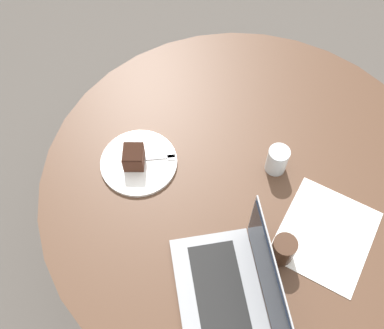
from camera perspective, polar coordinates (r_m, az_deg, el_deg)
The scene contains 9 objects.
ground_plane at distance 2.13m, azimuth 4.85°, elevation -11.16°, with size 12.00×12.00×0.00m, color #4C4742.
dining_table at distance 1.56m, azimuth 6.51°, elevation -3.44°, with size 1.34×1.34×0.72m.
paper_document at distance 1.44m, azimuth 16.61°, elevation -8.49°, with size 0.36×0.33×0.00m.
plate at distance 1.50m, azimuth -6.76°, elevation 0.27°, with size 0.25×0.25×0.01m.
cake_slice at distance 1.46m, azimuth -7.42°, elevation 0.96°, with size 0.10×0.10×0.07m.
fork at distance 1.49m, azimuth -4.67°, elevation 0.86°, with size 0.14×0.13×0.00m.
coffee_glass at distance 1.34m, azimuth 11.48°, elevation -10.55°, with size 0.07×0.07×0.10m.
water_glass at distance 1.47m, azimuth 10.77°, elevation 0.58°, with size 0.07×0.07×0.10m.
laptop at distance 1.29m, azimuth 5.05°, elevation -15.30°, with size 0.40×0.42×0.24m.
Camera 1 is at (0.64, 0.36, 2.00)m, focal length 42.00 mm.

